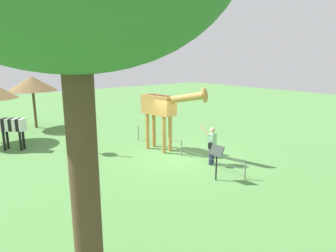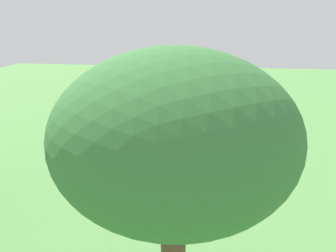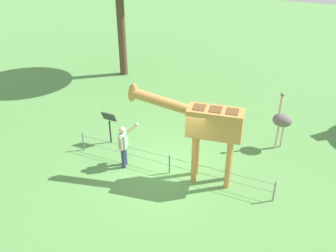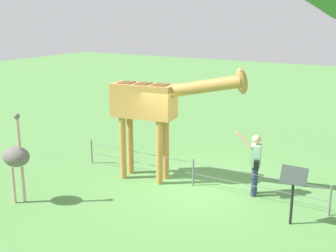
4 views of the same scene
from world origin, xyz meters
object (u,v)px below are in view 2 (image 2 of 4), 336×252
(giraffe, at_px, (176,109))
(ostrich, at_px, (133,112))
(visitor, at_px, (179,152))
(zebra, at_px, (109,99))
(tree_northeast, at_px, (174,138))
(shade_hut_near, at_px, (109,72))
(info_sign, at_px, (150,163))
(shade_hut_far, at_px, (149,68))

(giraffe, distance_m, ostrich, 3.69)
(visitor, bearing_deg, ostrich, -144.53)
(ostrich, bearing_deg, zebra, -137.36)
(giraffe, bearing_deg, tree_northeast, 5.29)
(shade_hut_near, bearing_deg, info_sign, 26.27)
(shade_hut_near, distance_m, tree_northeast, 18.58)
(shade_hut_near, xyz_separation_m, tree_northeast, (17.08, 6.99, 2.16))
(zebra, distance_m, ostrich, 3.81)
(giraffe, xyz_separation_m, ostrich, (-2.00, -2.96, -0.93))
(giraffe, height_order, visitor, giraffe)
(zebra, distance_m, shade_hut_far, 5.04)
(visitor, xyz_separation_m, shade_hut_far, (-11.70, -3.66, 1.91))
(shade_hut_far, xyz_separation_m, tree_northeast, (19.21, 4.19, 2.16))
(shade_hut_far, bearing_deg, tree_northeast, 12.31)
(ostrich, bearing_deg, shade_hut_far, -177.62)
(tree_northeast, bearing_deg, shade_hut_near, -157.75)
(tree_northeast, bearing_deg, shade_hut_far, -167.69)
(ostrich, height_order, info_sign, ostrich)
(zebra, distance_m, tree_northeast, 16.81)
(shade_hut_near, relative_size, shade_hut_far, 1.01)
(visitor, xyz_separation_m, ostrich, (-4.73, -3.37, 0.27))
(shade_hut_near, bearing_deg, zebra, 13.88)
(visitor, xyz_separation_m, info_sign, (1.25, -1.11, 0.05))
(zebra, height_order, shade_hut_near, shade_hut_near)
(shade_hut_far, bearing_deg, visitor, 17.36)
(zebra, relative_size, shade_hut_near, 0.50)
(ostrich, relative_size, tree_northeast, 0.37)
(shade_hut_near, distance_m, shade_hut_far, 3.51)
(giraffe, xyz_separation_m, zebra, (-4.80, -5.54, -0.94))
(zebra, bearing_deg, giraffe, 49.06)
(ostrich, xyz_separation_m, shade_hut_far, (-6.98, -0.29, 1.63))
(giraffe, relative_size, shade_hut_far, 1.14)
(visitor, height_order, shade_hut_far, shade_hut_far)
(zebra, xyz_separation_m, ostrich, (2.80, 2.58, 0.01))
(ostrich, distance_m, info_sign, 6.40)
(giraffe, bearing_deg, zebra, -130.94)
(shade_hut_near, bearing_deg, ostrich, 32.49)
(shade_hut_far, xyz_separation_m, info_sign, (12.95, 2.55, -1.86))
(giraffe, bearing_deg, shade_hut_near, -138.57)
(zebra, xyz_separation_m, tree_northeast, (15.04, 6.48, 3.80))
(info_sign, bearing_deg, shade_hut_far, -168.87)
(visitor, bearing_deg, shade_hut_far, -162.64)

